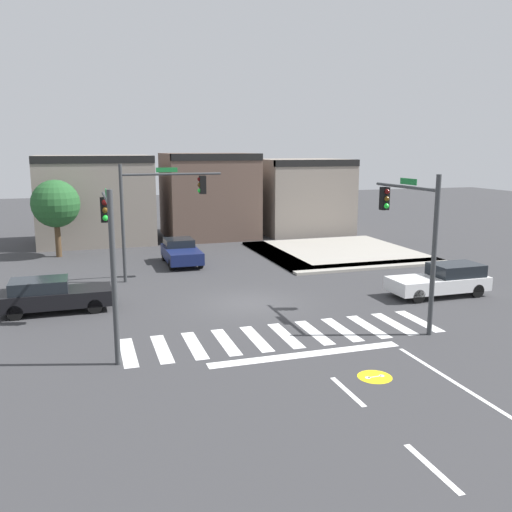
{
  "coord_description": "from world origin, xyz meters",
  "views": [
    {
      "loc": [
        -6.89,
        -22.6,
        6.79
      ],
      "look_at": [
        0.78,
        1.58,
        1.82
      ],
      "focal_mm": 38.51,
      "sensor_mm": 36.0,
      "label": 1
    }
  ],
  "objects_px": {
    "traffic_signal_southwest": "(109,237)",
    "traffic_signal_northwest": "(158,201)",
    "car_navy": "(181,252)",
    "roadside_tree": "(56,204)",
    "car_black": "(52,295)",
    "car_white": "(443,280)",
    "traffic_signal_southeast": "(411,223)"
  },
  "relations": [
    {
      "from": "traffic_signal_northwest",
      "to": "traffic_signal_southwest",
      "type": "bearing_deg",
      "value": -107.52
    },
    {
      "from": "traffic_signal_northwest",
      "to": "car_white",
      "type": "xyz_separation_m",
      "value": [
        12.18,
        -7.19,
        -3.39
      ]
    },
    {
      "from": "traffic_signal_northwest",
      "to": "car_black",
      "type": "xyz_separation_m",
      "value": [
        -5.17,
        -4.46,
        -3.4
      ]
    },
    {
      "from": "car_navy",
      "to": "car_white",
      "type": "bearing_deg",
      "value": 43.92
    },
    {
      "from": "car_white",
      "to": "car_navy",
      "type": "relative_size",
      "value": 1.13
    },
    {
      "from": "traffic_signal_southwest",
      "to": "roadside_tree",
      "type": "relative_size",
      "value": 1.14
    },
    {
      "from": "car_white",
      "to": "car_black",
      "type": "height_order",
      "value": "car_white"
    },
    {
      "from": "traffic_signal_southeast",
      "to": "car_navy",
      "type": "bearing_deg",
      "value": 25.23
    },
    {
      "from": "traffic_signal_southeast",
      "to": "car_navy",
      "type": "height_order",
      "value": "traffic_signal_southeast"
    },
    {
      "from": "traffic_signal_northwest",
      "to": "car_navy",
      "type": "height_order",
      "value": "traffic_signal_northwest"
    },
    {
      "from": "car_navy",
      "to": "car_black",
      "type": "height_order",
      "value": "car_black"
    },
    {
      "from": "traffic_signal_southwest",
      "to": "car_black",
      "type": "distance_m",
      "value": 6.14
    },
    {
      "from": "car_navy",
      "to": "roadside_tree",
      "type": "bearing_deg",
      "value": -122.79
    },
    {
      "from": "traffic_signal_southwest",
      "to": "car_black",
      "type": "relative_size",
      "value": 1.23
    },
    {
      "from": "traffic_signal_northwest",
      "to": "car_navy",
      "type": "xyz_separation_m",
      "value": [
        1.74,
        3.66,
        -3.41
      ]
    },
    {
      "from": "traffic_signal_northwest",
      "to": "traffic_signal_southeast",
      "type": "relative_size",
      "value": 1.02
    },
    {
      "from": "traffic_signal_southwest",
      "to": "car_navy",
      "type": "height_order",
      "value": "traffic_signal_southwest"
    },
    {
      "from": "traffic_signal_southeast",
      "to": "traffic_signal_southwest",
      "type": "height_order",
      "value": "traffic_signal_southeast"
    },
    {
      "from": "car_white",
      "to": "traffic_signal_southwest",
      "type": "bearing_deg",
      "value": 7.8
    },
    {
      "from": "car_white",
      "to": "car_navy",
      "type": "xyz_separation_m",
      "value": [
        -10.45,
        10.85,
        -0.02
      ]
    },
    {
      "from": "car_white",
      "to": "traffic_signal_southeast",
      "type": "bearing_deg",
      "value": 38.23
    },
    {
      "from": "car_black",
      "to": "roadside_tree",
      "type": "height_order",
      "value": "roadside_tree"
    },
    {
      "from": "traffic_signal_southwest",
      "to": "car_white",
      "type": "xyz_separation_m",
      "value": [
        15.11,
        2.07,
        -3.1
      ]
    },
    {
      "from": "traffic_signal_northwest",
      "to": "traffic_signal_southwest",
      "type": "relative_size",
      "value": 1.08
    },
    {
      "from": "traffic_signal_southeast",
      "to": "traffic_signal_northwest",
      "type": "bearing_deg",
      "value": 38.98
    },
    {
      "from": "roadside_tree",
      "to": "car_white",
      "type": "bearing_deg",
      "value": -41.33
    },
    {
      "from": "traffic_signal_southeast",
      "to": "car_navy",
      "type": "relative_size",
      "value": 1.43
    },
    {
      "from": "traffic_signal_northwest",
      "to": "car_white",
      "type": "height_order",
      "value": "traffic_signal_northwest"
    },
    {
      "from": "traffic_signal_northwest",
      "to": "car_navy",
      "type": "distance_m",
      "value": 5.3
    },
    {
      "from": "traffic_signal_southwest",
      "to": "traffic_signal_northwest",
      "type": "bearing_deg",
      "value": -17.52
    },
    {
      "from": "car_navy",
      "to": "car_black",
      "type": "xyz_separation_m",
      "value": [
        -6.91,
        -8.13,
        0.02
      ]
    },
    {
      "from": "car_black",
      "to": "roadside_tree",
      "type": "bearing_deg",
      "value": 90.72
    }
  ]
}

